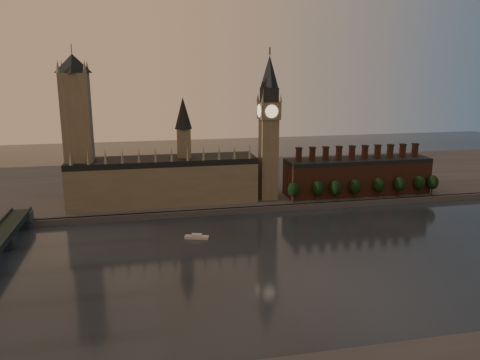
% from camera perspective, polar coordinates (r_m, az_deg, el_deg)
% --- Properties ---
extents(ground, '(900.00, 900.00, 0.00)m').
position_cam_1_polar(ground, '(243.76, 8.01, -9.98)').
color(ground, black).
rests_on(ground, ground).
extents(north_bank, '(900.00, 182.00, 4.00)m').
position_cam_1_polar(north_bank, '(406.89, -0.48, -0.09)').
color(north_bank, '#4A4B50').
rests_on(north_bank, ground).
extents(palace_of_westminster, '(130.00, 30.30, 74.00)m').
position_cam_1_polar(palace_of_westminster, '(333.57, -9.21, 0.24)').
color(palace_of_westminster, '#776F55').
rests_on(palace_of_westminster, north_bank).
extents(victoria_tower, '(24.00, 24.00, 108.00)m').
position_cam_1_polar(victoria_tower, '(329.72, -19.19, 6.14)').
color(victoria_tower, '#776F55').
rests_on(victoria_tower, north_bank).
extents(big_ben, '(15.00, 15.00, 107.00)m').
position_cam_1_polar(big_ben, '(334.39, 3.53, 6.54)').
color(big_ben, '#776F55').
rests_on(big_ben, north_bank).
extents(chimney_block, '(110.00, 25.00, 37.00)m').
position_cam_1_polar(chimney_block, '(365.59, 14.08, 0.53)').
color(chimney_block, '#562E21').
rests_on(chimney_block, north_bank).
extents(embankment_tree_0, '(8.60, 8.60, 14.88)m').
position_cam_1_polar(embankment_tree_0, '(332.83, 6.55, -1.15)').
color(embankment_tree_0, black).
rests_on(embankment_tree_0, north_bank).
extents(embankment_tree_1, '(8.60, 8.60, 14.88)m').
position_cam_1_polar(embankment_tree_1, '(338.85, 9.48, -0.99)').
color(embankment_tree_1, black).
rests_on(embankment_tree_1, north_bank).
extents(embankment_tree_2, '(8.60, 8.60, 14.88)m').
position_cam_1_polar(embankment_tree_2, '(342.36, 11.56, -0.93)').
color(embankment_tree_2, black).
rests_on(embankment_tree_2, north_bank).
extents(embankment_tree_3, '(8.60, 8.60, 14.88)m').
position_cam_1_polar(embankment_tree_3, '(349.20, 13.86, -0.77)').
color(embankment_tree_3, black).
rests_on(embankment_tree_3, north_bank).
extents(embankment_tree_4, '(8.60, 8.60, 14.88)m').
position_cam_1_polar(embankment_tree_4, '(358.20, 16.58, -0.59)').
color(embankment_tree_4, black).
rests_on(embankment_tree_4, north_bank).
extents(embankment_tree_5, '(8.60, 8.60, 14.88)m').
position_cam_1_polar(embankment_tree_5, '(365.86, 18.88, -0.48)').
color(embankment_tree_5, black).
rests_on(embankment_tree_5, north_bank).
extents(embankment_tree_6, '(8.60, 8.60, 14.88)m').
position_cam_1_polar(embankment_tree_6, '(375.51, 21.03, -0.31)').
color(embankment_tree_6, black).
rests_on(embankment_tree_6, north_bank).
extents(embankment_tree_7, '(8.60, 8.60, 14.88)m').
position_cam_1_polar(embankment_tree_7, '(380.31, 22.42, -0.27)').
color(embankment_tree_7, black).
rests_on(embankment_tree_7, north_bank).
extents(river_boat, '(14.36, 8.04, 2.76)m').
position_cam_1_polar(river_boat, '(275.38, -5.30, -6.90)').
color(river_boat, silver).
rests_on(river_boat, ground).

